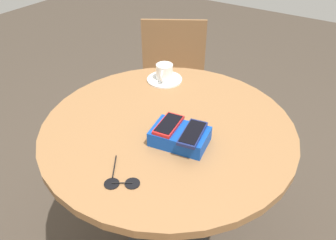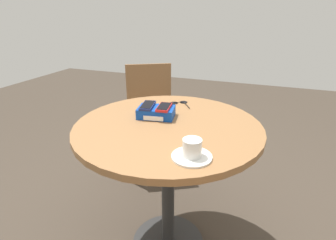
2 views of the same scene
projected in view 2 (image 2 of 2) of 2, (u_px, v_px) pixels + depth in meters
round_table at (168, 149)px, 1.33m from camera, size 0.91×0.91×0.79m
phone_box at (156, 112)px, 1.35m from camera, size 0.20×0.15×0.05m
phone_navy at (148, 105)px, 1.35m from camera, size 0.09×0.15×0.01m
phone_red at (164, 107)px, 1.33m from camera, size 0.08×0.13×0.01m
saucer at (192, 157)px, 0.98m from camera, size 0.15×0.15×0.01m
coffee_cup at (192, 147)px, 0.97m from camera, size 0.07×0.10×0.07m
sunglasses at (180, 103)px, 1.56m from camera, size 0.14×0.12×0.01m
chair_far_side at (151, 117)px, 2.21m from camera, size 0.55×0.55×0.89m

